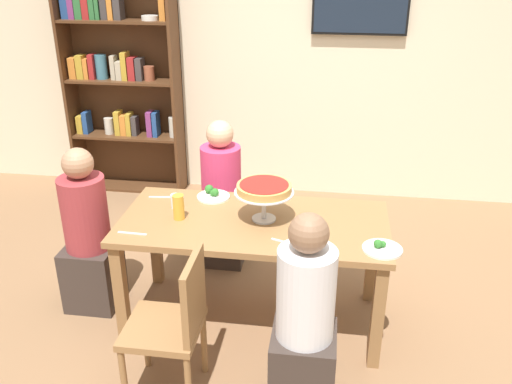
{
  "coord_description": "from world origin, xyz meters",
  "views": [
    {
      "loc": [
        0.45,
        -2.99,
        2.31
      ],
      "look_at": [
        0.0,
        0.1,
        0.89
      ],
      "focal_mm": 38.48,
      "sensor_mm": 36.0,
      "label": 1
    }
  ],
  "objects_px": {
    "bookshelf": "(121,76)",
    "cutlery_fork_far": "(162,197)",
    "diner_head_west": "(89,241)",
    "deep_dish_pizza_stand": "(264,190)",
    "diner_near_right": "(304,328)",
    "cutlery_knife_near": "(132,233)",
    "salad_plate_far_diner": "(382,248)",
    "beer_glass_amber_tall": "(179,207)",
    "salad_plate_near_diner": "(213,194)",
    "dining_table": "(254,234)",
    "cutlery_fork_near": "(321,250)",
    "cutlery_knife_far": "(285,242)",
    "water_glass_clear_near": "(176,201)",
    "television": "(360,6)",
    "chair_near_left": "(175,321)",
    "diner_far_left": "(222,204)"
  },
  "relations": [
    {
      "from": "deep_dish_pizza_stand",
      "to": "bookshelf",
      "type": "bearing_deg",
      "value": 129.7
    },
    {
      "from": "chair_near_left",
      "to": "cutlery_knife_near",
      "type": "distance_m",
      "value": 0.63
    },
    {
      "from": "cutlery_knife_near",
      "to": "diner_near_right",
      "type": "bearing_deg",
      "value": -18.65
    },
    {
      "from": "television",
      "to": "chair_near_left",
      "type": "distance_m",
      "value": 3.26
    },
    {
      "from": "cutlery_knife_near",
      "to": "diner_far_left",
      "type": "bearing_deg",
      "value": 73.97
    },
    {
      "from": "cutlery_knife_far",
      "to": "salad_plate_near_diner",
      "type": "bearing_deg",
      "value": 155.6
    },
    {
      "from": "diner_far_left",
      "to": "beer_glass_amber_tall",
      "type": "xyz_separation_m",
      "value": [
        -0.11,
        -0.76,
        0.33
      ]
    },
    {
      "from": "bookshelf",
      "to": "cutlery_fork_near",
      "type": "bearing_deg",
      "value": -48.98
    },
    {
      "from": "deep_dish_pizza_stand",
      "to": "cutlery_fork_far",
      "type": "distance_m",
      "value": 0.78
    },
    {
      "from": "deep_dish_pizza_stand",
      "to": "salad_plate_far_diner",
      "type": "relative_size",
      "value": 1.63
    },
    {
      "from": "diner_near_right",
      "to": "deep_dish_pizza_stand",
      "type": "bearing_deg",
      "value": 23.52
    },
    {
      "from": "chair_near_left",
      "to": "dining_table",
      "type": "bearing_deg",
      "value": -23.85
    },
    {
      "from": "television",
      "to": "dining_table",
      "type": "bearing_deg",
      "value": -106.63
    },
    {
      "from": "diner_near_right",
      "to": "water_glass_clear_near",
      "type": "relative_size",
      "value": 12.43
    },
    {
      "from": "diner_head_west",
      "to": "cutlery_fork_far",
      "type": "bearing_deg",
      "value": 26.42
    },
    {
      "from": "chair_near_left",
      "to": "deep_dish_pizza_stand",
      "type": "bearing_deg",
      "value": -27.02
    },
    {
      "from": "bookshelf",
      "to": "diner_far_left",
      "type": "bearing_deg",
      "value": -46.32
    },
    {
      "from": "water_glass_clear_near",
      "to": "cutlery_fork_near",
      "type": "height_order",
      "value": "water_glass_clear_near"
    },
    {
      "from": "salad_plate_near_diner",
      "to": "beer_glass_amber_tall",
      "type": "bearing_deg",
      "value": -112.26
    },
    {
      "from": "diner_far_left",
      "to": "cutlery_knife_near",
      "type": "distance_m",
      "value": 1.07
    },
    {
      "from": "beer_glass_amber_tall",
      "to": "diner_near_right",
      "type": "bearing_deg",
      "value": -37.63
    },
    {
      "from": "salad_plate_far_diner",
      "to": "cutlery_knife_near",
      "type": "height_order",
      "value": "salad_plate_far_diner"
    },
    {
      "from": "water_glass_clear_near",
      "to": "cutlery_fork_far",
      "type": "xyz_separation_m",
      "value": [
        -0.14,
        0.14,
        -0.04
      ]
    },
    {
      "from": "cutlery_fork_near",
      "to": "cutlery_knife_far",
      "type": "distance_m",
      "value": 0.21
    },
    {
      "from": "deep_dish_pizza_stand",
      "to": "cutlery_knife_near",
      "type": "distance_m",
      "value": 0.83
    },
    {
      "from": "beer_glass_amber_tall",
      "to": "cutlery_knife_far",
      "type": "bearing_deg",
      "value": -16.88
    },
    {
      "from": "dining_table",
      "to": "beer_glass_amber_tall",
      "type": "relative_size",
      "value": 10.39
    },
    {
      "from": "water_glass_clear_near",
      "to": "cutlery_knife_far",
      "type": "bearing_deg",
      "value": -25.42
    },
    {
      "from": "diner_far_left",
      "to": "salad_plate_near_diner",
      "type": "distance_m",
      "value": 0.5
    },
    {
      "from": "beer_glass_amber_tall",
      "to": "cutlery_knife_near",
      "type": "relative_size",
      "value": 0.89
    },
    {
      "from": "deep_dish_pizza_stand",
      "to": "diner_far_left",
      "type": "bearing_deg",
      "value": 120.86
    },
    {
      "from": "diner_far_left",
      "to": "water_glass_clear_near",
      "type": "xyz_separation_m",
      "value": [
        -0.17,
        -0.61,
        0.29
      ]
    },
    {
      "from": "salad_plate_far_diner",
      "to": "beer_glass_amber_tall",
      "type": "relative_size",
      "value": 1.4
    },
    {
      "from": "cutlery_knife_near",
      "to": "cutlery_knife_far",
      "type": "relative_size",
      "value": 1.0
    },
    {
      "from": "bookshelf",
      "to": "deep_dish_pizza_stand",
      "type": "bearing_deg",
      "value": -50.3
    },
    {
      "from": "diner_near_right",
      "to": "beer_glass_amber_tall",
      "type": "bearing_deg",
      "value": 52.37
    },
    {
      "from": "chair_near_left",
      "to": "beer_glass_amber_tall",
      "type": "bearing_deg",
      "value": 12.39
    },
    {
      "from": "diner_far_left",
      "to": "cutlery_fork_near",
      "type": "distance_m",
      "value": 1.31
    },
    {
      "from": "diner_near_right",
      "to": "cutlery_knife_near",
      "type": "distance_m",
      "value": 1.16
    },
    {
      "from": "bookshelf",
      "to": "cutlery_fork_far",
      "type": "relative_size",
      "value": 12.29
    },
    {
      "from": "diner_head_west",
      "to": "deep_dish_pizza_stand",
      "type": "distance_m",
      "value": 1.26
    },
    {
      "from": "diner_head_west",
      "to": "beer_glass_amber_tall",
      "type": "bearing_deg",
      "value": -5.25
    },
    {
      "from": "chair_near_left",
      "to": "water_glass_clear_near",
      "type": "relative_size",
      "value": 9.4
    },
    {
      "from": "diner_near_right",
      "to": "diner_head_west",
      "type": "height_order",
      "value": "same"
    },
    {
      "from": "dining_table",
      "to": "deep_dish_pizza_stand",
      "type": "bearing_deg",
      "value": 21.39
    },
    {
      "from": "dining_table",
      "to": "diner_far_left",
      "type": "distance_m",
      "value": 0.82
    },
    {
      "from": "bookshelf",
      "to": "deep_dish_pizza_stand",
      "type": "distance_m",
      "value": 2.59
    },
    {
      "from": "television",
      "to": "diner_far_left",
      "type": "distance_m",
      "value": 2.15
    },
    {
      "from": "diner_far_left",
      "to": "cutlery_knife_far",
      "type": "distance_m",
      "value": 1.15
    },
    {
      "from": "diner_head_west",
      "to": "deep_dish_pizza_stand",
      "type": "relative_size",
      "value": 3.14
    }
  ]
}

